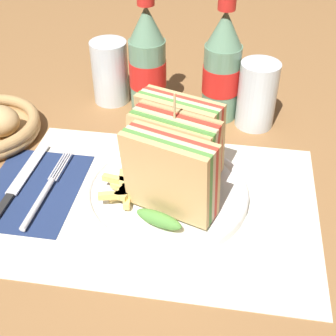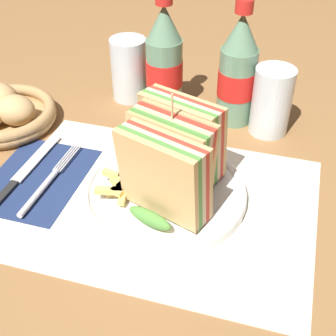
{
  "view_description": "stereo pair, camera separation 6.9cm",
  "coord_description": "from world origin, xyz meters",
  "px_view_note": "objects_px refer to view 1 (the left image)",
  "views": [
    {
      "loc": [
        0.11,
        -0.49,
        0.47
      ],
      "look_at": [
        0.02,
        0.04,
        0.04
      ],
      "focal_mm": 50.0,
      "sensor_mm": 36.0,
      "label": 1
    },
    {
      "loc": [
        0.17,
        -0.47,
        0.47
      ],
      "look_at": [
        0.02,
        0.04,
        0.04
      ],
      "focal_mm": 50.0,
      "sensor_mm": 36.0,
      "label": 2
    }
  ],
  "objects_px": {
    "club_sandwich": "(174,157)",
    "glass_near": "(257,99)",
    "coke_bottle_far": "(222,69)",
    "glass_far": "(110,72)",
    "knife": "(16,186)",
    "coke_bottle_near": "(148,63)",
    "plate_main": "(166,192)",
    "fork": "(43,195)"
  },
  "relations": [
    {
      "from": "club_sandwich",
      "to": "coke_bottle_near",
      "type": "relative_size",
      "value": 0.88
    },
    {
      "from": "club_sandwich",
      "to": "glass_near",
      "type": "relative_size",
      "value": 1.63
    },
    {
      "from": "club_sandwich",
      "to": "glass_near",
      "type": "xyz_separation_m",
      "value": [
        0.11,
        0.22,
        -0.03
      ]
    },
    {
      "from": "coke_bottle_near",
      "to": "glass_near",
      "type": "relative_size",
      "value": 1.85
    },
    {
      "from": "knife",
      "to": "coke_bottle_far",
      "type": "distance_m",
      "value": 0.4
    },
    {
      "from": "coke_bottle_far",
      "to": "glass_near",
      "type": "distance_m",
      "value": 0.08
    },
    {
      "from": "glass_far",
      "to": "club_sandwich",
      "type": "bearing_deg",
      "value": -58.86
    },
    {
      "from": "glass_near",
      "to": "plate_main",
      "type": "bearing_deg",
      "value": -119.45
    },
    {
      "from": "coke_bottle_near",
      "to": "fork",
      "type": "bearing_deg",
      "value": -110.92
    },
    {
      "from": "coke_bottle_far",
      "to": "fork",
      "type": "bearing_deg",
      "value": -130.93
    },
    {
      "from": "plate_main",
      "to": "glass_far",
      "type": "relative_size",
      "value": 2.04
    },
    {
      "from": "knife",
      "to": "glass_far",
      "type": "xyz_separation_m",
      "value": [
        0.08,
        0.28,
        0.05
      ]
    },
    {
      "from": "knife",
      "to": "fork",
      "type": "bearing_deg",
      "value": -14.72
    },
    {
      "from": "knife",
      "to": "glass_far",
      "type": "bearing_deg",
      "value": 76.84
    },
    {
      "from": "coke_bottle_near",
      "to": "glass_far",
      "type": "height_order",
      "value": "coke_bottle_near"
    },
    {
      "from": "plate_main",
      "to": "coke_bottle_far",
      "type": "bearing_deg",
      "value": 76.02
    },
    {
      "from": "plate_main",
      "to": "club_sandwich",
      "type": "xyz_separation_m",
      "value": [
        0.01,
        -0.0,
        0.07
      ]
    },
    {
      "from": "glass_far",
      "to": "fork",
      "type": "bearing_deg",
      "value": -95.41
    },
    {
      "from": "club_sandwich",
      "to": "glass_far",
      "type": "bearing_deg",
      "value": 121.14
    },
    {
      "from": "knife",
      "to": "glass_near",
      "type": "height_order",
      "value": "glass_near"
    },
    {
      "from": "coke_bottle_far",
      "to": "knife",
      "type": "bearing_deg",
      "value": -137.78
    },
    {
      "from": "club_sandwich",
      "to": "knife",
      "type": "distance_m",
      "value": 0.25
    },
    {
      "from": "fork",
      "to": "club_sandwich",
      "type": "bearing_deg",
      "value": 11.1
    },
    {
      "from": "coke_bottle_far",
      "to": "glass_far",
      "type": "distance_m",
      "value": 0.21
    },
    {
      "from": "plate_main",
      "to": "coke_bottle_near",
      "type": "height_order",
      "value": "coke_bottle_near"
    },
    {
      "from": "fork",
      "to": "coke_bottle_far",
      "type": "bearing_deg",
      "value": 51.03
    },
    {
      "from": "club_sandwich",
      "to": "coke_bottle_near",
      "type": "height_order",
      "value": "coke_bottle_near"
    },
    {
      "from": "coke_bottle_near",
      "to": "glass_far",
      "type": "relative_size",
      "value": 1.85
    },
    {
      "from": "club_sandwich",
      "to": "coke_bottle_near",
      "type": "bearing_deg",
      "value": 109.04
    },
    {
      "from": "knife",
      "to": "glass_near",
      "type": "relative_size",
      "value": 1.78
    },
    {
      "from": "club_sandwich",
      "to": "glass_far",
      "type": "distance_m",
      "value": 0.31
    },
    {
      "from": "coke_bottle_near",
      "to": "glass_far",
      "type": "xyz_separation_m",
      "value": [
        -0.08,
        0.02,
        -0.04
      ]
    },
    {
      "from": "glass_far",
      "to": "plate_main",
      "type": "bearing_deg",
      "value": -60.65
    },
    {
      "from": "coke_bottle_far",
      "to": "glass_near",
      "type": "relative_size",
      "value": 1.85
    },
    {
      "from": "fork",
      "to": "glass_far",
      "type": "distance_m",
      "value": 0.3
    },
    {
      "from": "knife",
      "to": "glass_near",
      "type": "bearing_deg",
      "value": 36.28
    },
    {
      "from": "knife",
      "to": "coke_bottle_near",
      "type": "xyz_separation_m",
      "value": [
        0.15,
        0.26,
        0.09
      ]
    },
    {
      "from": "knife",
      "to": "glass_near",
      "type": "xyz_separation_m",
      "value": [
        0.35,
        0.24,
        0.05
      ]
    },
    {
      "from": "plate_main",
      "to": "glass_far",
      "type": "xyz_separation_m",
      "value": [
        -0.15,
        0.27,
        0.05
      ]
    },
    {
      "from": "coke_bottle_far",
      "to": "glass_near",
      "type": "height_order",
      "value": "coke_bottle_far"
    },
    {
      "from": "fork",
      "to": "plate_main",
      "type": "bearing_deg",
      "value": 12.34
    },
    {
      "from": "coke_bottle_near",
      "to": "glass_far",
      "type": "bearing_deg",
      "value": 163.66
    }
  ]
}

